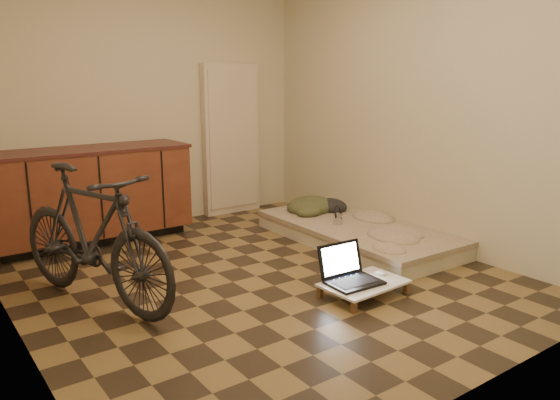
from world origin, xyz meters
TOP-DOWN VIEW (x-y plane):
  - room_shell at (0.00, 0.00)m, footprint 3.50×4.00m
  - cabinets at (-0.75, 1.70)m, footprint 1.84×0.62m
  - appliance_panel at (0.95, 1.94)m, footprint 0.70×0.10m
  - bicycle at (-1.20, 0.22)m, footprint 0.98×1.73m
  - futon at (1.30, 0.20)m, footprint 1.01×2.05m
  - clothing_pile at (1.34, 0.86)m, footprint 0.56×0.47m
  - headphones at (1.21, 0.37)m, footprint 0.31×0.30m
  - lap_desk at (0.42, -0.79)m, footprint 0.63×0.42m
  - laptop at (0.34, -0.72)m, footprint 0.40×0.36m
  - mouse at (0.63, -0.76)m, footprint 0.09×0.11m

SIDE VIEW (x-z plane):
  - futon at x=1.30m, z-range 0.00..0.18m
  - lap_desk at x=0.42m, z-range 0.04..0.14m
  - mouse at x=0.63m, z-range 0.10..0.13m
  - laptop at x=0.34m, z-range 0.02..0.29m
  - headphones at x=1.21m, z-range 0.17..0.33m
  - clothing_pile at x=1.34m, z-range 0.17..0.40m
  - cabinets at x=-0.75m, z-range 0.01..0.92m
  - bicycle at x=-1.20m, z-range 0.00..1.08m
  - appliance_panel at x=0.95m, z-range 0.00..1.70m
  - room_shell at x=0.00m, z-range 0.00..2.60m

